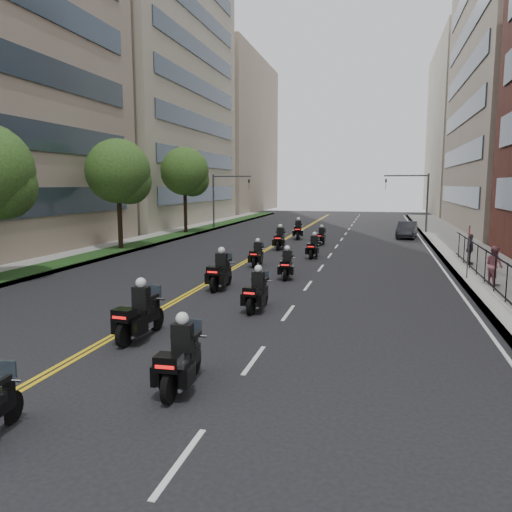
{
  "coord_description": "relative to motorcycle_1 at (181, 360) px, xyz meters",
  "views": [
    {
      "loc": [
        6.29,
        -7.18,
        4.56
      ],
      "look_at": [
        1.11,
        13.59,
        1.49
      ],
      "focal_mm": 35.0,
      "sensor_mm": 36.0,
      "label": 1
    }
  ],
  "objects": [
    {
      "name": "street_trees",
      "position": [
        -13.12,
        15.82,
        4.44
      ],
      "size": [
        4.4,
        38.4,
        7.98
      ],
      "color": "black",
      "rests_on": "ground"
    },
    {
      "name": "motorcycle_8",
      "position": [
        -2.64,
        24.56,
        0.02
      ],
      "size": [
        0.57,
        2.44,
        1.8
      ],
      "rotation": [
        0.0,
        0.0,
        0.04
      ],
      "color": "black",
      "rests_on": "ground"
    },
    {
      "name": "ground",
      "position": [
        -2.07,
        -2.78,
        -0.69
      ],
      "size": [
        160.0,
        160.0,
        0.0
      ],
      "primitive_type": "plane",
      "color": "black",
      "rests_on": "ground"
    },
    {
      "name": "pedestrian_c",
      "position": [
        9.13,
        19.62,
        0.31
      ],
      "size": [
        0.63,
        1.07,
        1.71
      ],
      "primitive_type": "imported",
      "rotation": [
        0.0,
        0.0,
        1.35
      ],
      "color": "#44444C",
      "rests_on": "sidewalk_right"
    },
    {
      "name": "sidewalk_left",
      "position": [
        -14.07,
        22.22,
        -0.61
      ],
      "size": [
        4.0,
        90.0,
        0.15
      ],
      "primitive_type": "cube",
      "color": "gray",
      "rests_on": "ground"
    },
    {
      "name": "building_left_mid",
      "position": [
        -24.05,
        45.22,
        16.31
      ],
      "size": [
        16.11,
        28.0,
        34.0
      ],
      "color": "#A09481",
      "rests_on": "ground"
    },
    {
      "name": "motorcycle_4",
      "position": [
        -2.52,
        10.6,
        0.04
      ],
      "size": [
        0.58,
        2.51,
        1.85
      ],
      "rotation": [
        0.0,
        0.0,
        -0.03
      ],
      "color": "black",
      "rests_on": "ground"
    },
    {
      "name": "motorcycle_2",
      "position": [
        -2.62,
        3.13,
        0.04
      ],
      "size": [
        0.66,
        2.49,
        1.84
      ],
      "rotation": [
        0.0,
        0.0,
        -0.08
      ],
      "color": "black",
      "rests_on": "ground"
    },
    {
      "name": "sidewalk_right",
      "position": [
        9.93,
        22.22,
        -0.61
      ],
      "size": [
        4.0,
        90.0,
        0.15
      ],
      "primitive_type": "cube",
      "color": "gray",
      "rests_on": "ground"
    },
    {
      "name": "traffic_signal_left",
      "position": [
        -11.61,
        39.22,
        3.01
      ],
      "size": [
        4.09,
        0.2,
        5.6
      ],
      "color": "#3F3F44",
      "rests_on": "ground"
    },
    {
      "name": "traffic_signal_right",
      "position": [
        7.47,
        39.22,
        3.01
      ],
      "size": [
        4.09,
        0.2,
        5.6
      ],
      "color": "#3F3F44",
      "rests_on": "ground"
    },
    {
      "name": "motorcycle_9",
      "position": [
        -0.12,
        28.04,
        -0.08
      ],
      "size": [
        0.58,
        2.08,
        1.53
      ],
      "rotation": [
        0.0,
        0.0,
        -0.1
      ],
      "color": "black",
      "rests_on": "ground"
    },
    {
      "name": "building_left_far",
      "position": [
        -24.07,
        75.22,
        12.31
      ],
      "size": [
        16.0,
        28.0,
        26.0
      ],
      "primitive_type": "cube",
      "color": "gray",
      "rests_on": "ground"
    },
    {
      "name": "motorcycle_3",
      "position": [
        -0.05,
        7.31,
        -0.03
      ],
      "size": [
        0.57,
        2.26,
        1.67
      ],
      "rotation": [
        0.0,
        0.0,
        -0.06
      ],
      "color": "black",
      "rests_on": "ground"
    },
    {
      "name": "building_right_far",
      "position": [
        19.43,
        75.22,
        12.31
      ],
      "size": [
        15.0,
        28.0,
        26.0
      ],
      "primitive_type": "cube",
      "color": "#A09481",
      "rests_on": "ground"
    },
    {
      "name": "motorcycle_10",
      "position": [
        -2.46,
        31.51,
        0.04
      ],
      "size": [
        0.71,
        2.49,
        1.84
      ],
      "rotation": [
        0.0,
        0.0,
        0.11
      ],
      "color": "black",
      "rests_on": "ground"
    },
    {
      "name": "parked_sedan",
      "position": [
        6.49,
        34.79,
        0.02
      ],
      "size": [
        2.04,
        4.45,
        1.42
      ],
      "primitive_type": "imported",
      "rotation": [
        0.0,
        0.0,
        -0.13
      ],
      "color": "black",
      "rests_on": "ground"
    },
    {
      "name": "pedestrian_b",
      "position": [
        9.19,
        13.71,
        0.33
      ],
      "size": [
        0.95,
        1.04,
        1.74
      ],
      "primitive_type": "imported",
      "rotation": [
        0.0,
        0.0,
        2.01
      ],
      "color": "#96525A",
      "rests_on": "sidewalk_right"
    },
    {
      "name": "motorcycle_1",
      "position": [
        0.0,
        0.0,
        0.0
      ],
      "size": [
        0.57,
        2.37,
        1.75
      ],
      "rotation": [
        0.0,
        0.0,
        0.05
      ],
      "color": "black",
      "rests_on": "ground"
    },
    {
      "name": "motorcycle_7",
      "position": [
        0.23,
        21.0,
        -0.04
      ],
      "size": [
        0.59,
        2.22,
        1.63
      ],
      "rotation": [
        0.0,
        0.0,
        -0.09
      ],
      "color": "black",
      "rests_on": "ground"
    },
    {
      "name": "motorcycle_6",
      "position": [
        -2.44,
        17.03,
        -0.07
      ],
      "size": [
        0.49,
        2.14,
        1.58
      ],
      "rotation": [
        0.0,
        0.0,
        0.0
      ],
      "color": "black",
      "rests_on": "ground"
    },
    {
      "name": "grass_strip",
      "position": [
        -13.27,
        22.22,
        -0.52
      ],
      "size": [
        2.0,
        90.0,
        0.04
      ],
      "primitive_type": "cube",
      "color": "#173312",
      "rests_on": "sidewalk_left"
    },
    {
      "name": "motorcycle_5",
      "position": [
        -0.14,
        13.76,
        -0.05
      ],
      "size": [
        0.57,
        2.19,
        1.61
      ],
      "rotation": [
        0.0,
        0.0,
        0.08
      ],
      "color": "black",
      "rests_on": "ground"
    }
  ]
}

